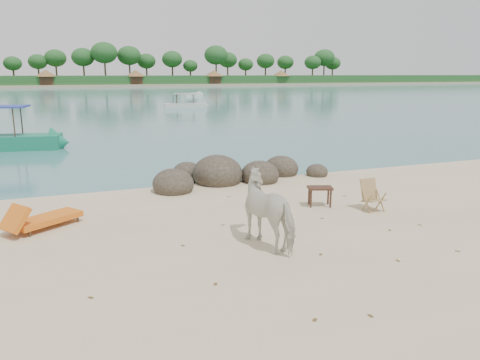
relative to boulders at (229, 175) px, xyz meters
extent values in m
plane|color=#3C7279|center=(-0.74, 84.04, -0.24)|extent=(400.00, 400.00, 0.00)
cube|color=tan|center=(-0.74, 164.04, -0.24)|extent=(420.00, 90.00, 1.40)
cube|color=#1E4C1E|center=(-0.74, 129.04, 1.66)|extent=(420.00, 18.00, 2.40)
ellipsoid|color=#322C21|center=(-2.10, -0.69, -0.01)|extent=(1.29, 1.42, 0.97)
ellipsoid|color=#322C21|center=(-0.40, 0.01, 0.06)|extent=(1.69, 1.86, 1.26)
ellipsoid|color=#322C21|center=(1.00, -0.39, -0.01)|extent=(1.28, 1.41, 0.96)
ellipsoid|color=#322C21|center=(2.20, 0.41, -0.02)|extent=(1.23, 1.35, 0.92)
ellipsoid|color=#322C21|center=(3.30, -0.29, -0.11)|extent=(0.76, 0.84, 0.57)
ellipsoid|color=#322C21|center=(-1.20, 1.01, -0.06)|extent=(1.04, 1.14, 0.78)
ellipsoid|color=#322C21|center=(0.40, 1.21, -0.10)|extent=(0.77, 0.85, 0.58)
imported|color=beige|center=(-1.20, -6.08, 0.55)|extent=(1.30, 2.02, 1.58)
plane|color=brown|center=(0.78, -4.87, -0.23)|extent=(0.11, 0.11, 0.00)
plane|color=brown|center=(2.58, -3.16, -0.23)|extent=(0.14, 0.14, 0.00)
plane|color=brown|center=(-5.03, -7.27, -0.23)|extent=(0.14, 0.14, 0.00)
plane|color=brown|center=(2.25, -7.86, -0.23)|extent=(0.14, 0.14, 0.00)
plane|color=brown|center=(-3.02, -5.49, -0.23)|extent=(0.13, 0.13, 0.00)
plane|color=brown|center=(1.36, -3.25, -0.23)|extent=(0.14, 0.14, 0.00)
plane|color=brown|center=(2.74, -6.20, -0.23)|extent=(0.13, 0.13, 0.00)
plane|color=brown|center=(-1.76, -4.47, -0.23)|extent=(0.12, 0.12, 0.00)
plane|color=brown|center=(1.80, -6.26, -0.23)|extent=(0.14, 0.14, 0.00)
plane|color=brown|center=(-2.95, -7.53, -0.23)|extent=(0.13, 0.13, 0.00)
plane|color=brown|center=(-1.94, -9.23, -0.23)|extent=(0.14, 0.14, 0.00)
plane|color=brown|center=(-0.51, -6.99, -0.23)|extent=(0.14, 0.14, 0.00)
plane|color=brown|center=(-1.08, -9.43, -0.23)|extent=(0.10, 0.10, 0.00)
plane|color=brown|center=(-0.72, -2.00, -0.23)|extent=(0.10, 0.10, 0.00)
plane|color=brown|center=(0.75, -7.83, -0.23)|extent=(0.10, 0.10, 0.00)
camera|label=1|loc=(-5.28, -14.78, 3.40)|focal=35.00mm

